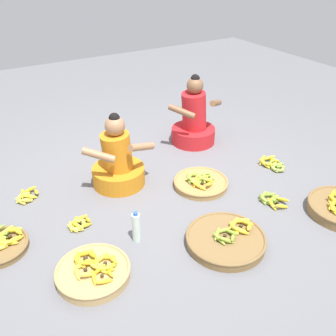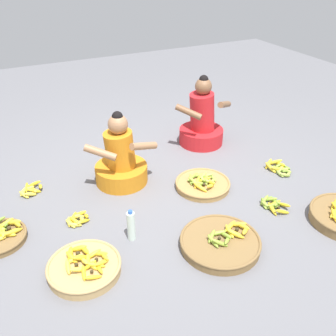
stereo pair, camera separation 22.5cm
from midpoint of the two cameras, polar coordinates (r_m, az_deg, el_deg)
name	(u,v)px [view 2 (the right image)]	position (r m, az deg, el deg)	size (l,w,h in m)	color
ground_plane	(159,189)	(3.73, 0.37, -3.23)	(10.00, 10.00, 0.00)	slate
vendor_woman_front	(121,161)	(3.74, -5.41, 1.05)	(0.71, 0.52, 0.76)	orange
vendor_woman_behind	(202,122)	(4.51, 6.53, 6.81)	(0.75, 0.52, 0.83)	red
banana_basket_back_center	(84,267)	(2.90, -10.22, -14.45)	(0.55, 0.55, 0.15)	tan
banana_basket_mid_right	(221,242)	(3.11, 10.00, -10.93)	(0.64, 0.64, 0.15)	brown
banana_basket_near_vendor	(203,184)	(3.76, 6.95, -2.40)	(0.54, 0.54, 0.14)	#A87F47
loose_bananas_front_center	(77,219)	(3.38, -11.57, -7.61)	(0.22, 0.20, 0.08)	gold
loose_bananas_back_left	(279,168)	(4.21, 17.84, -0.07)	(0.23, 0.35, 0.10)	yellow
loose_bananas_back_right	(273,204)	(3.64, 17.16, -5.25)	(0.22, 0.29, 0.08)	#8CAD38
loose_bananas_mid_left	(31,190)	(3.87, -18.35, -3.16)	(0.24, 0.24, 0.09)	gold
water_bottle	(131,226)	(3.08, -3.45, -8.69)	(0.07, 0.07, 0.28)	silver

